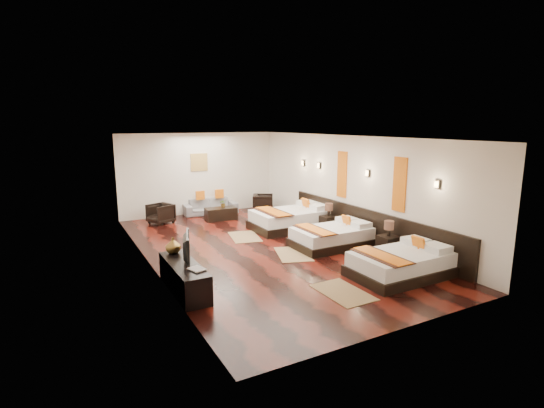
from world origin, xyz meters
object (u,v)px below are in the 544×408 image
book (192,271)px  sofa (210,206)px  bed_mid (332,236)px  armchair_left (161,214)px  figurine (173,245)px  armchair_right (263,203)px  bed_far (291,219)px  table_plant (223,203)px  tv (183,247)px  bed_near (401,264)px  coffee_table (221,214)px  nightstand_a (388,243)px  nightstand_b (328,222)px  tv_console (184,277)px

book → sofa: (2.75, 6.66, -0.30)m
bed_mid → armchair_left: size_ratio=2.90×
figurine → armchair_right: size_ratio=0.46×
sofa → figurine: bearing=-112.3°
bed_far → sofa: bearing=115.0°
armchair_right → table_plant: bearing=129.0°
tv → figurine: (-0.05, 0.54, -0.10)m
book → armchair_left: (0.89, 6.06, -0.25)m
bed_near → book: bed_near is taller
bed_near → armchair_right: bed_near is taller
bed_mid → coffee_table: 4.40m
coffee_table → table_plant: bearing=26.1°
nightstand_a → armchair_right: bearing=94.4°
sofa → coffee_table: sofa is taller
armchair_right → nightstand_a: bearing=-147.1°
nightstand_b → table_plant: nightstand_b is taller
figurine → sofa: bearing=63.3°
nightstand_a → nightstand_b: bearing=90.0°
tv → armchair_left: 5.50m
nightstand_b → coffee_table: size_ratio=0.85×
nightstand_a → sofa: size_ratio=0.46×
sofa → armchair_right: (1.75, -0.65, 0.05)m
tv_console → figurine: figurine is taller
tv → table_plant: (2.82, 5.05, -0.28)m
nightstand_b → armchair_right: nightstand_b is taller
bed_near → sofa: size_ratio=1.13×
armchair_left → armchair_right: (3.61, -0.05, 0.01)m
tv_console → figurine: size_ratio=5.51×
bed_mid → tv: bearing=-168.5°
armchair_left → table_plant: (1.98, -0.36, 0.21)m
bed_far → sofa: size_ratio=1.26×
bed_near → bed_far: bed_far is taller
bed_near → coffee_table: bearing=102.5°
table_plant → armchair_left: bearing=169.8°
tv → coffee_table: 5.71m
bed_near → sofa: bearing=100.8°
sofa → table_plant: size_ratio=7.10×
bed_near → bed_far: bearing=90.0°
tv → sofa: tv is taller
book → coffee_table: (2.75, 5.65, -0.36)m
nightstand_b → tv: tv is taller
book → armchair_right: (4.50, 6.01, -0.24)m
coffee_table → armchair_left: bearing=167.5°
nightstand_a → coffee_table: bearing=112.2°
armchair_left → coffee_table: armchair_left is taller
armchair_right → table_plant: 1.67m
sofa → book: bearing=-108.0°
bed_mid → nightstand_b: nightstand_b is taller
sofa → armchair_right: armchair_right is taller
nightstand_a → table_plant: (-2.07, 5.42, 0.23)m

